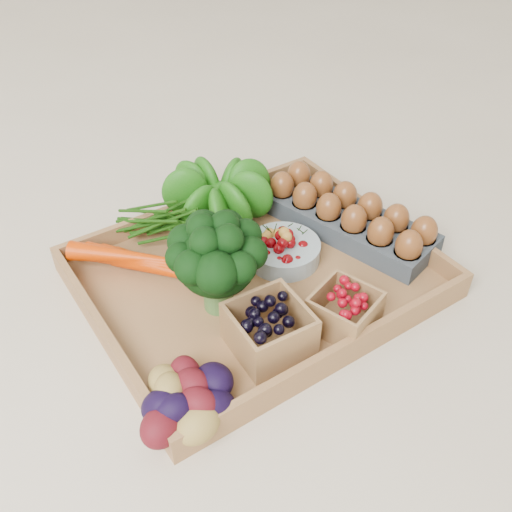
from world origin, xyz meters
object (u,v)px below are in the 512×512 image
tray (256,279)px  cherry_bowl (284,251)px  broccoli (217,277)px  egg_carton (347,222)px

tray → cherry_bowl: size_ratio=4.29×
broccoli → egg_carton: bearing=7.1°
broccoli → cherry_bowl: (0.15, 0.04, -0.04)m
egg_carton → broccoli: bearing=172.2°
tray → broccoli: size_ratio=3.49×
broccoli → cherry_bowl: broccoli is taller
broccoli → tray: bearing=16.2°
broccoli → egg_carton: size_ratio=0.48×
broccoli → cherry_bowl: 0.17m
tray → broccoli: (-0.09, -0.03, 0.07)m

